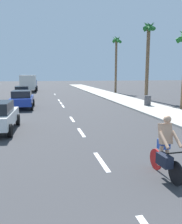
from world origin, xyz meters
The scene contains 16 objects.
ground_plane centered at (0.00, 20.00, 0.00)m, with size 160.00×160.00×0.00m, color #38383A.
sidewalk_strip centered at (7.29, 22.00, 0.07)m, with size 3.60×80.00×0.14m, color #B2ADA3.
lane_stripe_2 centered at (0.00, 6.54, 0.00)m, with size 0.16×1.80×0.01m, color white.
lane_stripe_3 centered at (0.00, 10.57, 0.00)m, with size 0.16×1.80×0.01m, color white.
lane_stripe_4 centered at (0.00, 14.13, 0.00)m, with size 0.16×1.80×0.01m, color white.
lane_stripe_5 centered at (0.00, 20.51, 0.00)m, with size 0.16×1.80×0.01m, color white.
lane_stripe_6 centered at (0.00, 22.79, 0.00)m, with size 0.16×1.80×0.01m, color white.
lane_stripe_7 centered at (0.00, 25.40, 0.00)m, with size 0.16×1.80×0.01m, color white.
lane_stripe_8 centered at (0.00, 33.50, 0.00)m, with size 0.16×1.80×0.01m, color white.
cyclist centered at (1.48, 5.00, 0.83)m, with size 0.63×1.71×1.82m.
parked_car_blue centered at (-3.60, 19.98, 0.84)m, with size 1.97×4.17×1.57m.
parked_car_black centered at (-4.18, 27.50, 0.84)m, with size 1.99×4.06×1.57m.
delivery_truck centered at (-4.02, 39.82, 1.50)m, with size 2.84×6.32×2.80m.
palm_tree_far centered at (10.01, 23.88, 6.52)m, with size 1.80×1.81×8.93m.
palm_tree_distant centered at (9.78, 34.38, 6.65)m, with size 1.72×1.76×8.99m.
trash_bin_far centered at (7.53, 18.41, 0.59)m, with size 0.60×0.60×0.90m, color #47474C.
Camera 1 is at (-1.93, -0.63, 2.97)m, focal length 36.40 mm.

